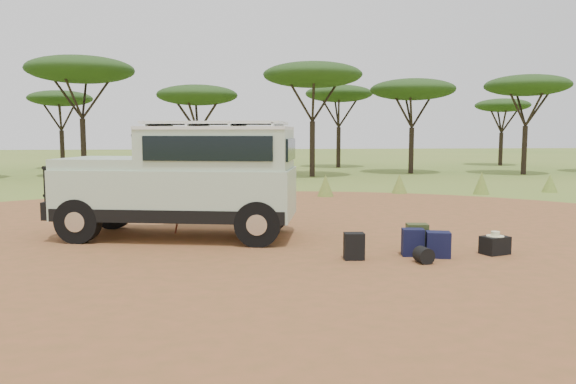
{
  "coord_description": "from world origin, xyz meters",
  "views": [
    {
      "loc": [
        -0.67,
        -11.62,
        2.3
      ],
      "look_at": [
        0.74,
        0.67,
        1.0
      ],
      "focal_mm": 35.0,
      "sensor_mm": 36.0,
      "label": 1
    }
  ],
  "objects": [
    {
      "name": "duffel_navy",
      "position": [
        3.26,
        -1.78,
        0.24
      ],
      "size": [
        0.5,
        0.42,
        0.48
      ],
      "primitive_type": "cube",
      "rotation": [
        0.0,
        0.0,
        -0.25
      ],
      "color": "black",
      "rests_on": "ground"
    },
    {
      "name": "walking_staff",
      "position": [
        -1.63,
        1.21,
        0.82
      ],
      "size": [
        0.4,
        0.26,
        1.63
      ],
      "primitive_type": "cylinder",
      "rotation": [
        0.24,
        0.0,
        1.03
      ],
      "color": "brown",
      "rests_on": "ground"
    },
    {
      "name": "backpack_olive",
      "position": [
        3.03,
        -1.28,
        0.28
      ],
      "size": [
        0.44,
        0.34,
        0.56
      ],
      "primitive_type": "cube",
      "rotation": [
        0.0,
        0.0,
        -0.14
      ],
      "color": "#3B431F",
      "rests_on": "ground"
    },
    {
      "name": "safari_vehicle",
      "position": [
        -1.5,
        0.85,
        1.23
      ],
      "size": [
        5.53,
        3.11,
        2.55
      ],
      "rotation": [
        0.0,
        0.0,
        -0.21
      ],
      "color": "#AFC5A8",
      "rests_on": "ground"
    },
    {
      "name": "acacia_treeline",
      "position": [
        0.75,
        19.81,
        4.87
      ],
      "size": [
        46.7,
        13.2,
        6.26
      ],
      "color": "black",
      "rests_on": "ground"
    },
    {
      "name": "grass_fringe",
      "position": [
        0.12,
        8.67,
        0.4
      ],
      "size": [
        36.6,
        1.6,
        0.9
      ],
      "color": "olive",
      "rests_on": "ground"
    },
    {
      "name": "dirt_clearing",
      "position": [
        0.0,
        0.0,
        0.0
      ],
      "size": [
        23.0,
        23.0,
        0.01
      ],
      "primitive_type": "cylinder",
      "color": "brown",
      "rests_on": "ground"
    },
    {
      "name": "safari_hat",
      "position": [
        4.44,
        -1.64,
        0.39
      ],
      "size": [
        0.33,
        0.33,
        0.1
      ],
      "color": "beige",
      "rests_on": "hard_case"
    },
    {
      "name": "backpack_black",
      "position": [
        1.67,
        -1.77,
        0.25
      ],
      "size": [
        0.38,
        0.29,
        0.49
      ],
      "primitive_type": "cube",
      "rotation": [
        0.0,
        0.0,
        -0.08
      ],
      "color": "black",
      "rests_on": "ground"
    },
    {
      "name": "hard_case",
      "position": [
        4.44,
        -1.64,
        0.17
      ],
      "size": [
        0.58,
        0.49,
        0.35
      ],
      "primitive_type": "cube",
      "rotation": [
        0.0,
        0.0,
        0.33
      ],
      "color": "black",
      "rests_on": "ground"
    },
    {
      "name": "stuff_sack",
      "position": [
        2.83,
        -2.2,
        0.15
      ],
      "size": [
        0.33,
        0.33,
        0.29
      ],
      "primitive_type": "cylinder",
      "rotation": [
        1.57,
        0.0,
        0.13
      ],
      "color": "black",
      "rests_on": "ground"
    },
    {
      "name": "backpack_navy",
      "position": [
        2.84,
        -1.59,
        0.26
      ],
      "size": [
        0.44,
        0.34,
        0.52
      ],
      "primitive_type": "cube",
      "rotation": [
        0.0,
        0.0,
        -0.16
      ],
      "color": "black",
      "rests_on": "ground"
    },
    {
      "name": "ground",
      "position": [
        0.0,
        0.0,
        0.0
      ],
      "size": [
        140.0,
        140.0,
        0.0
      ],
      "primitive_type": "plane",
      "color": "olive",
      "rests_on": "ground"
    }
  ]
}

